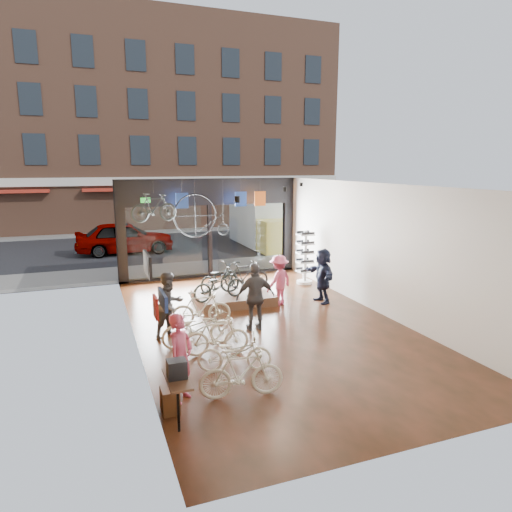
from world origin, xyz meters
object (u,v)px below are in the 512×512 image
customer_5 (322,276)px  penny_farthing (204,217)px  floor_bike_4 (198,328)px  box_truck (266,225)px  floor_bike_2 (235,353)px  customer_1 (170,305)px  floor_bike_3 (217,336)px  sunglasses_rack (305,257)px  hung_bike (154,208)px  customer_0 (181,357)px  floor_bike_1 (242,373)px  display_platform (234,298)px  display_bike_right (219,277)px  display_bike_mid (245,276)px  floor_bike_5 (201,309)px  display_bike_left (219,285)px  street_car (125,237)px  customer_2 (255,297)px  customer_3 (279,280)px

customer_5 → penny_farthing: size_ratio=0.89×
floor_bike_4 → penny_farthing: penny_farthing is taller
box_truck → floor_bike_2: bearing=-114.2°
customer_5 → customer_1: bearing=-74.5°
floor_bike_3 → floor_bike_2: bearing=-166.7°
sunglasses_rack → hung_bike: 5.66m
customer_0 → floor_bike_1: bearing=-61.7°
sunglasses_rack → hung_bike: bearing=168.5°
display_platform → display_bike_right: 0.87m
display_bike_mid → customer_0: customer_0 is taller
floor_bike_5 → display_bike_left: bearing=-29.2°
floor_bike_5 → sunglasses_rack: bearing=-50.8°
display_bike_right → customer_5: (2.98, -1.51, 0.14)m
customer_1 → display_bike_mid: bearing=11.6°
floor_bike_3 → display_bike_right: bearing=-10.7°
floor_bike_5 → display_bike_right: display_bike_right is taller
floor_bike_5 → penny_farthing: bearing=-10.3°
floor_bike_1 → display_bike_mid: 6.34m
display_bike_mid → customer_1: bearing=128.4°
street_car → sunglasses_rack: size_ratio=2.38×
display_bike_right → penny_farthing: bearing=-30.0°
floor_bike_2 → floor_bike_3: 0.98m
street_car → display_bike_right: (2.21, -9.16, -0.07)m
floor_bike_2 → display_bike_right: bearing=2.5°
box_truck → penny_farthing: size_ratio=3.17×
display_bike_right → sunglasses_rack: size_ratio=0.83×
display_bike_right → customer_1: 3.50m
floor_bike_2 → penny_farthing: size_ratio=0.80×
street_car → hung_bike: (0.41, -7.80, 2.13)m
hung_bike → display_bike_right: bearing=-140.9°
display_platform → display_bike_mid: 0.78m
sunglasses_rack → penny_farthing: 3.94m
floor_bike_1 → display_bike_mid: size_ratio=0.98×
street_car → floor_bike_1: street_car is taller
customer_0 → customer_2: customer_2 is taller
floor_bike_5 → customer_2: customer_2 is taller
floor_bike_2 → display_bike_mid: size_ratio=0.95×
display_bike_mid → display_bike_right: bearing=58.4°
floor_bike_2 → floor_bike_4: size_ratio=0.89×
box_truck → floor_bike_2: box_truck is taller
floor_bike_2 → customer_2: 2.60m
street_car → display_bike_left: bearing=-169.4°
customer_1 → customer_3: size_ratio=1.06×
floor_bike_2 → floor_bike_4: (-0.41, 1.60, 0.05)m
penny_farthing → display_bike_left: bearing=-96.1°
display_platform → display_bike_mid: (0.41, 0.14, 0.64)m
street_car → display_bike_left: (1.91, -10.23, -0.04)m
customer_1 → customer_2: 2.23m
display_bike_left → display_bike_right: 1.12m
floor_bike_3 → sunglasses_rack: (4.78, 5.10, 0.53)m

